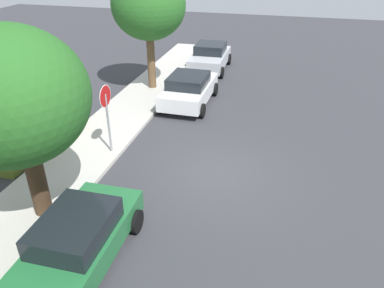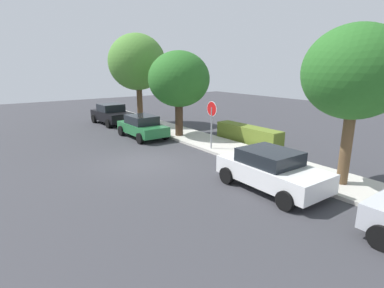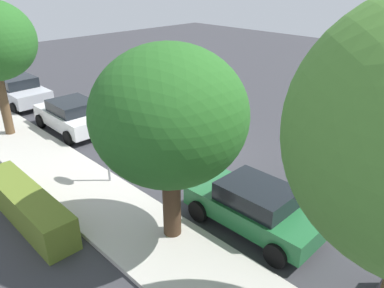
{
  "view_description": "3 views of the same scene",
  "coord_description": "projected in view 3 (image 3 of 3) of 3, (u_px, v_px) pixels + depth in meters",
  "views": [
    {
      "loc": [
        -10.32,
        -1.91,
        6.89
      ],
      "look_at": [
        0.14,
        0.82,
        0.92
      ],
      "focal_mm": 35.0,
      "sensor_mm": 36.0,
      "label": 1
    },
    {
      "loc": [
        12.15,
        -5.92,
        4.34
      ],
      "look_at": [
        1.21,
        1.95,
        0.86
      ],
      "focal_mm": 28.0,
      "sensor_mm": 36.0,
      "label": 2
    },
    {
      "loc": [
        -9.64,
        9.68,
        6.67
      ],
      "look_at": [
        -0.99,
        1.16,
        1.06
      ],
      "focal_mm": 35.0,
      "sensor_mm": 36.0,
      "label": 3
    }
  ],
  "objects": [
    {
      "name": "ground_plane",
      "position": [
        195.0,
        152.0,
        15.2
      ],
      "size": [
        60.0,
        60.0,
        0.0
      ],
      "primitive_type": "plane",
      "color": "#38383D"
    },
    {
      "name": "sidewalk_curb",
      "position": [
        92.0,
        195.0,
        12.14
      ],
      "size": [
        32.0,
        2.5,
        0.14
      ],
      "primitive_type": "cube",
      "color": "beige",
      "rests_on": "ground_plane"
    },
    {
      "name": "stop_sign",
      "position": [
        105.0,
        136.0,
        12.17
      ],
      "size": [
        0.78,
        0.08,
        2.63
      ],
      "color": "gray",
      "rests_on": "ground_plane"
    },
    {
      "name": "parked_car_green",
      "position": [
        254.0,
        206.0,
        10.43
      ],
      "size": [
        3.92,
        1.95,
        1.4
      ],
      "color": "#236B38",
      "rests_on": "ground_plane"
    },
    {
      "name": "parked_car_white",
      "position": [
        72.0,
        115.0,
        16.96
      ],
      "size": [
        4.0,
        2.12,
        1.45
      ],
      "color": "white",
      "rests_on": "ground_plane"
    },
    {
      "name": "parked_car_silver",
      "position": [
        20.0,
        91.0,
        20.34
      ],
      "size": [
        4.0,
        2.15,
        1.51
      ],
      "color": "silver",
      "rests_on": "ground_plane"
    },
    {
      "name": "street_tree_far",
      "position": [
        169.0,
        117.0,
        8.74
      ],
      "size": [
        3.75,
        3.75,
        5.3
      ],
      "color": "#422D1E",
      "rests_on": "ground_plane"
    },
    {
      "name": "front_yard_hedge",
      "position": [
        27.0,
        206.0,
        10.84
      ],
      "size": [
        4.48,
        0.92,
        0.99
      ],
      "color": "olive",
      "rests_on": "ground_plane"
    }
  ]
}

